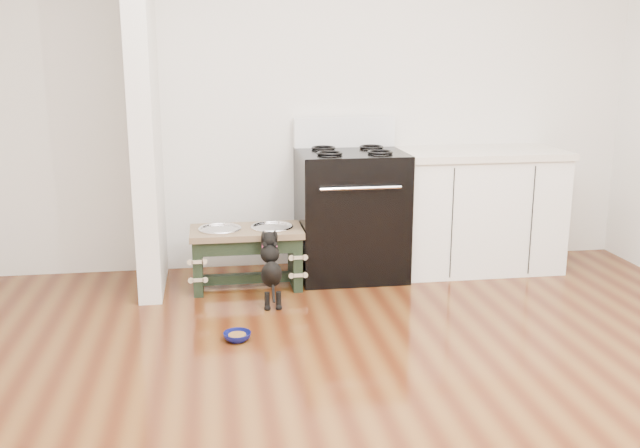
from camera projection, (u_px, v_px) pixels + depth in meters
The scene contains 8 objects.
ground at pixel (388, 420), 3.22m from camera, with size 5.00×5.00×0.00m, color #441C0C.
room_shell at pixel (397, 52), 2.84m from camera, with size 5.00×5.00×5.00m.
partition_wall at pixel (144, 93), 4.74m from camera, with size 0.15×0.80×2.70m, color silver.
oven_range at pixel (351, 212), 5.22m from camera, with size 0.76×0.69×1.14m.
cabinet_run at pixel (477, 210), 5.38m from camera, with size 1.24×0.64×0.91m.
dog_feeder at pixel (247, 246), 4.96m from camera, with size 0.77×0.41×0.44m.
puppy at pixel (271, 266), 4.65m from camera, with size 0.14×0.40×0.47m.
floor_bowl at pixel (237, 336), 4.09m from camera, with size 0.20×0.20×0.05m.
Camera 1 is at (-0.75, -2.84, 1.62)m, focal length 40.00 mm.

